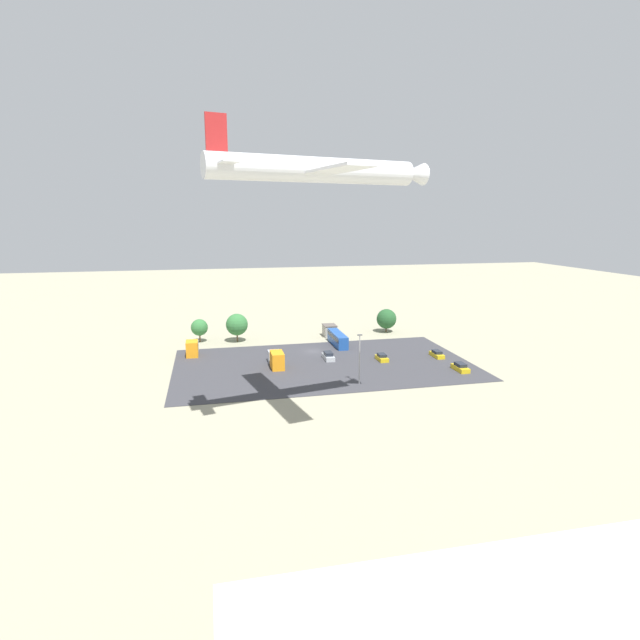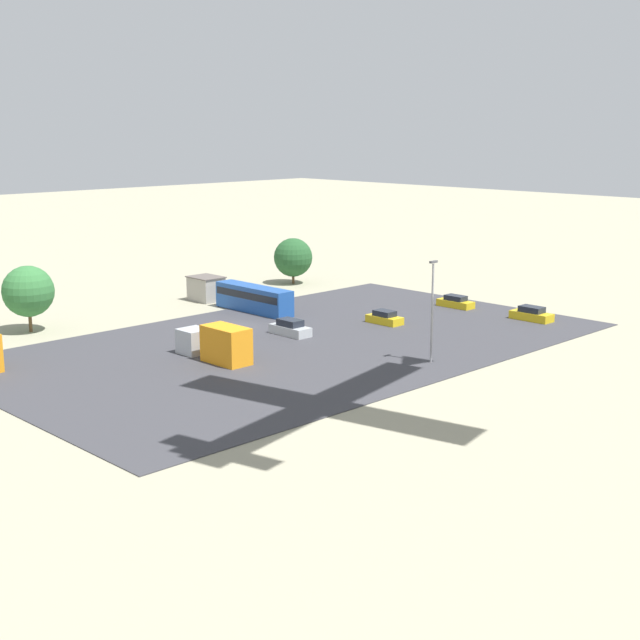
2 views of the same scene
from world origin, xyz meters
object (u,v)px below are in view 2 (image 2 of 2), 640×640
Objects in this scene: bus at (254,298)px; parked_car_3 at (531,314)px; shed_building at (206,289)px; parked_car_2 at (290,328)px; parked_car_0 at (456,302)px; parked_truck_1 at (217,344)px; parked_car_1 at (385,318)px.

bus reaches higher than parked_car_3.
parked_car_3 is (-18.73, 35.05, -0.80)m from shed_building.
bus reaches higher than parked_car_2.
parked_car_0 is at bearing 127.06° from shed_building.
shed_building is 29.57m from parked_truck_1.
parked_car_3 is at bearing -29.57° from parked_car_2.
parked_truck_1 is at bearing 54.43° from shed_building.
parked_car_1 is at bearing -38.69° from parked_car_3.
bus is (0.26, 9.49, 0.16)m from shed_building.
shed_building is at bearing -76.96° from parked_car_1.
parked_car_3 is (-0.14, 10.43, 0.06)m from parked_car_0.
parked_car_3 is (-13.03, 10.43, 0.05)m from parked_car_1.
parked_car_0 is 12.89m from parked_car_1.
parked_truck_1 is (16.94, 14.57, -0.06)m from bus.
parked_car_2 is at bearing -7.76° from parked_car_0.
parked_car_3 is at bearing 90.76° from parked_car_0.
shed_building is 22.03m from parked_car_2.
parked_car_3 reaches higher than parked_car_0.
parked_car_0 is 0.95× the size of parked_car_3.
bus is 31.86m from parked_car_3.
parked_car_2 is 0.54× the size of parked_truck_1.
parked_truck_1 is (17.20, 24.05, 0.10)m from shed_building.
parked_car_2 is at bearing 12.99° from parked_truck_1.
parked_car_0 is 24.24m from parked_car_2.
shed_building is at bearing -91.60° from bus.
parked_car_0 is 0.52× the size of parked_truck_1.
parked_car_1 is at bearing -0.00° from parked_car_0.
shed_building is 0.37× the size of bus.
parked_truck_1 is (35.93, -10.99, 0.90)m from parked_car_3.
bus is at bearing -38.74° from parked_car_0.
parked_truck_1 is at bearing -17.01° from parked_car_3.
parked_car_1 is at bearing 103.04° from shed_building.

